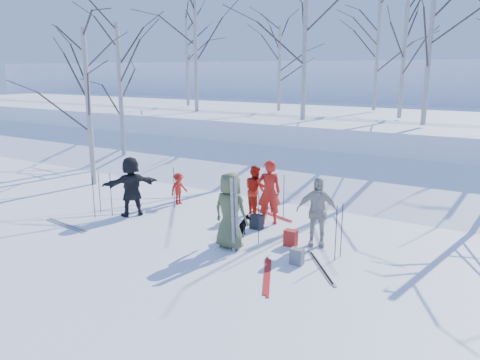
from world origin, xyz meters
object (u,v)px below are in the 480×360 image
Objects in this scene: skier_red_north at (269,192)px; dog at (245,226)px; skier_redor_behind at (255,190)px; skier_cream_east at (317,212)px; skier_olive_center at (230,211)px; backpack_red at (291,238)px; skier_grey_west at (131,186)px; backpack_grey at (297,257)px; skier_red_seated at (179,189)px; backpack_dark at (257,222)px.

dog is at bearing 49.16° from skier_red_north.
skier_redor_behind is 0.86× the size of skier_cream_east.
skier_olive_center is 2.15m from skier_red_north.
dog is 1.39m from backpack_red.
skier_grey_west reaches higher than backpack_red.
backpack_grey is (5.91, -0.75, -0.73)m from skier_grey_west.
skier_cream_east reaches higher than backpack_grey.
skier_red_north is 4.99× the size of backpack_grey.
skier_redor_behind is at bearing -70.94° from skier_olive_center.
backpack_red is (1.25, 0.90, -0.76)m from skier_olive_center.
backpack_red is (1.31, -1.25, -0.74)m from skier_red_north.
skier_grey_west is at bearing 173.79° from skier_red_seated.
skier_cream_east is at bearing 94.47° from backpack_grey.
skier_redor_behind is at bearing 121.59° from backpack_dark.
skier_cream_east reaches higher than skier_redor_behind.
skier_grey_west reaches higher than skier_redor_behind.
skier_red_north is 2.03m from skier_cream_east.
skier_red_north is at bearing -86.86° from skier_olive_center.
backpack_red is (-0.52, -0.40, -0.68)m from skier_cream_east.
skier_cream_east is at bearing 118.01° from skier_red_north.
skier_red_seated is 0.58× the size of skier_grey_west.
skier_redor_behind reaches higher than dog.
dog is (0.74, -1.85, -0.51)m from skier_redor_behind.
skier_grey_west is (-3.96, -1.48, -0.02)m from skier_red_north.
skier_red_north is 4.74× the size of backpack_dark.
skier_grey_west is at bearing -177.47° from backpack_red.
backpack_red is 1.56m from backpack_dark.
skier_olive_center is 2.20m from skier_cream_east.
skier_cream_east reaches higher than backpack_dark.
backpack_red is (4.84, -1.50, -0.32)m from skier_red_seated.
skier_olive_center is 1.82× the size of skier_red_seated.
backpack_dark is (0.73, -1.19, -0.57)m from skier_redor_behind.
skier_red_north reaches higher than skier_redor_behind.
skier_red_seated is (-3.59, 2.39, -0.44)m from skier_olive_center.
backpack_dark is at bearing 137.14° from skier_grey_west.
backpack_grey is 0.95× the size of backpack_dark.
backpack_dark is at bearing 153.56° from backpack_red.
skier_grey_west reaches higher than skier_cream_east.
skier_red_seated is 2.80× the size of backpack_grey.
skier_red_north reaches higher than skier_cream_east.
backpack_dark is (3.44, -0.80, -0.33)m from skier_red_seated.
skier_grey_west is at bearing -16.51° from skier_red_north.
skier_red_north is at bearing 131.09° from backpack_grey.
skier_redor_behind is 2.75m from skier_red_seated.
dog is at bearing 178.55° from backpack_red.
skier_olive_center is at bearing 114.33° from skier_grey_west.
skier_grey_west is (-3.15, -2.12, 0.15)m from skier_redor_behind.
skier_cream_east is 0.95m from backpack_red.
backpack_grey is (2.02, -1.01, -0.07)m from dog.
backpack_grey is (1.88, -0.08, -0.78)m from skier_olive_center.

